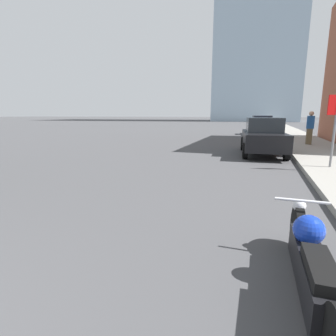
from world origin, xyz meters
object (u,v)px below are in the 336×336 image
object	(u,v)px
pedestrian	(310,127)
parked_car_black	(263,136)
motorcycle	(311,263)
parked_car_blue	(261,125)
stop_sign	(336,119)

from	to	relation	value
pedestrian	parked_car_black	bearing A→B (deg)	-121.96
pedestrian	motorcycle	bearing A→B (deg)	-98.46
pedestrian	parked_car_blue	bearing A→B (deg)	105.85
parked_car_black	parked_car_blue	distance (m)	12.85
parked_car_black	stop_sign	size ratio (longest dim) A/B	2.01
parked_car_blue	stop_sign	size ratio (longest dim) A/B	1.87
motorcycle	pedestrian	distance (m)	14.01
motorcycle	parked_car_blue	xyz separation A→B (m)	(-0.47, 22.74, 0.47)
parked_car_black	pedestrian	distance (m)	4.67
parked_car_black	pedestrian	bearing A→B (deg)	52.70
parked_car_blue	parked_car_black	bearing A→B (deg)	-95.18
parked_car_black	stop_sign	world-z (taller)	stop_sign
motorcycle	parked_car_blue	bearing A→B (deg)	90.80
parked_car_blue	stop_sign	world-z (taller)	stop_sign
parked_car_blue	pedestrian	size ratio (longest dim) A/B	2.28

